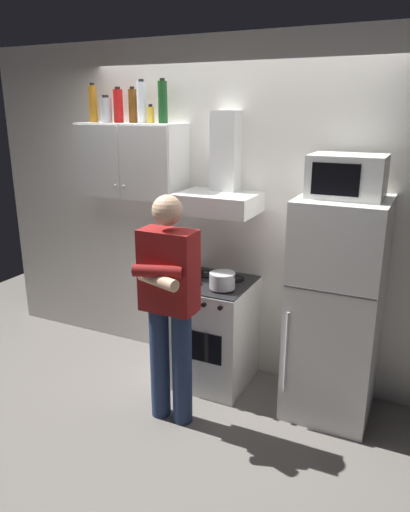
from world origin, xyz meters
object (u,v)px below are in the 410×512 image
at_px(bottle_liquor_amber, 93,104).
at_px(bottle_spice_jar, 151,115).
at_px(cooking_pot, 222,280).
at_px(bottle_vodka_clear, 142,102).
at_px(bottle_soda_red, 118,106).
at_px(bottle_wine_green, 163,102).
at_px(refrigerator, 335,310).
at_px(range_hood, 220,186).
at_px(bottle_canister_steel, 106,110).
at_px(person_standing, 169,303).
at_px(upper_cabinet, 132,161).
at_px(microwave, 347,176).
at_px(stove_oven, 213,332).
at_px(bottle_beer_brown, 133,106).

relative_size(bottle_liquor_amber, bottle_spice_jar, 2.16).
relative_size(cooking_pot, bottle_vodka_clear, 0.89).
distance_m(bottle_vodka_clear, bottle_spice_jar, 0.13).
height_order(cooking_pot, bottle_soda_red, bottle_soda_red).
bearing_deg(bottle_spice_jar, bottle_wine_green, 9.29).
distance_m(refrigerator, bottle_vodka_clear, 2.18).
relative_size(range_hood, bottle_canister_steel, 3.48).
bearing_deg(bottle_vodka_clear, person_standing, -49.59).
height_order(upper_cabinet, cooking_pot, upper_cabinet).
xyz_separation_m(microwave, bottle_spice_jar, (-1.57, 0.13, 0.38)).
bearing_deg(microwave, bottle_canister_steel, 176.96).
distance_m(cooking_pot, bottle_canister_steel, 1.70).
height_order(stove_oven, bottle_vodka_clear, bottle_vodka_clear).
relative_size(cooking_pot, bottle_soda_red, 1.06).
height_order(bottle_beer_brown, bottle_wine_green, bottle_wine_green).
distance_m(stove_oven, microwave, 1.62).
height_order(person_standing, bottle_vodka_clear, bottle_vodka_clear).
height_order(bottle_soda_red, bottle_wine_green, bottle_wine_green).
distance_m(bottle_liquor_amber, bottle_wine_green, 0.64).
relative_size(bottle_soda_red, bottle_canister_steel, 1.29).
distance_m(bottle_liquor_amber, bottle_spice_jar, 0.54).
bearing_deg(refrigerator, stove_oven, -179.96).
distance_m(upper_cabinet, bottle_spice_jar, 0.41).
relative_size(range_hood, bottle_liquor_amber, 2.41).
relative_size(person_standing, cooking_pot, 5.58).
distance_m(stove_oven, bottle_spice_jar, 1.80).
relative_size(refrigerator, bottle_soda_red, 5.75).
bearing_deg(refrigerator, bottle_beer_brown, 174.48).
bearing_deg(bottle_vodka_clear, bottle_spice_jar, -5.04).
xyz_separation_m(microwave, bottle_liquor_amber, (-2.10, 0.10, 0.46)).
relative_size(stove_oven, bottle_soda_red, 3.14).
bearing_deg(cooking_pot, bottle_spice_jar, 160.10).
bearing_deg(cooking_pot, stove_oven, 137.51).
relative_size(range_hood, refrigerator, 0.47).
bearing_deg(range_hood, bottle_beer_brown, 176.91).
relative_size(bottle_beer_brown, bottle_canister_steel, 1.29).
xyz_separation_m(microwave, bottle_vodka_clear, (-1.65, 0.14, 0.47)).
relative_size(refrigerator, microwave, 3.33).
xyz_separation_m(bottle_liquor_amber, bottle_wine_green, (0.64, 0.05, 0.01)).
bearing_deg(cooking_pot, bottle_wine_green, 155.99).
distance_m(upper_cabinet, refrigerator, 2.00).
xyz_separation_m(bottle_soda_red, bottle_vodka_clear, (0.22, 0.01, 0.03)).
bearing_deg(range_hood, upper_cabinet, -179.91).
relative_size(person_standing, bottle_spice_jar, 11.37).
relative_size(bottle_wine_green, bottle_spice_jar, 2.32).
distance_m(bottle_canister_steel, bottle_spice_jar, 0.41).
xyz_separation_m(refrigerator, microwave, (-0.00, 0.02, 0.94)).
height_order(range_hood, refrigerator, range_hood).
bearing_deg(person_standing, refrigerator, 31.23).
bearing_deg(bottle_wine_green, bottle_canister_steel, -175.05).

